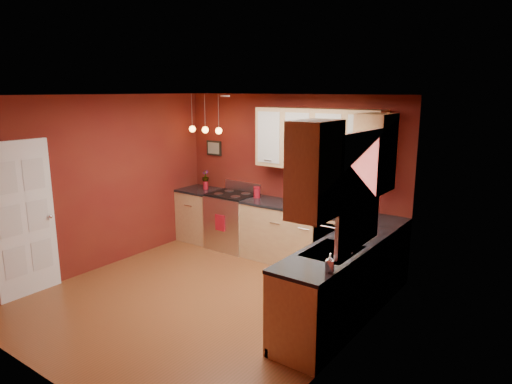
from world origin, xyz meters
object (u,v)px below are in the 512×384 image
Objects in this scene: gas_range at (233,221)px; sink at (333,253)px; red_canister at (257,192)px; soap_pump at (330,263)px; coffee_maker at (359,206)px.

sink is at bearing -29.78° from gas_range.
red_canister is at bearing 144.10° from sink.
gas_range is 6.25× the size of red_canister.
soap_pump is (2.86, -2.05, 0.55)m from gas_range.
coffee_maker reaches higher than soap_pump.
red_canister is 0.75× the size of coffee_maker.
gas_range is at bearing -174.20° from coffee_maker.
red_canister is 3.19m from soap_pump.
sink is (2.62, -1.50, 0.43)m from gas_range.
coffee_maker is at bearing 1.39° from red_canister.
gas_range is at bearing -173.06° from red_canister.
coffee_maker is at bearing 106.37° from soap_pump.
gas_range is 3.05m from sink.
red_canister reaches higher than gas_range.
red_canister is 0.96× the size of soap_pump.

